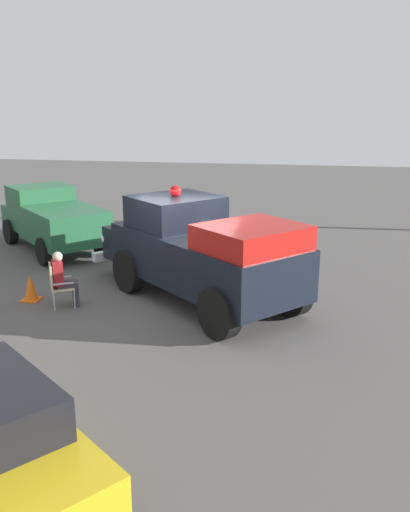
% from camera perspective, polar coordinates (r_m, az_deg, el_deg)
% --- Properties ---
extents(ground_plane, '(60.00, 60.00, 0.00)m').
position_cam_1_polar(ground_plane, '(12.77, -2.57, -4.77)').
color(ground_plane, '#514F4C').
extents(vintage_fire_truck, '(5.58, 5.88, 2.59)m').
position_cam_1_polar(vintage_fire_truck, '(12.53, -0.65, 0.59)').
color(vintage_fire_truck, black).
rests_on(vintage_fire_truck, ground).
extents(parked_pickup, '(4.59, 4.74, 1.90)m').
position_cam_1_polar(parked_pickup, '(17.79, -15.66, 3.84)').
color(parked_pickup, black).
rests_on(parked_pickup, ground).
extents(lawn_chair_near_truck, '(0.67, 0.67, 1.02)m').
position_cam_1_polar(lawn_chair_near_truck, '(12.68, -15.17, -2.66)').
color(lawn_chair_near_truck, '#B7BABF').
rests_on(lawn_chair_near_truck, ground).
extents(lawn_chair_spare, '(0.68, 0.67, 1.02)m').
position_cam_1_polar(lawn_chair_spare, '(16.06, 3.04, 1.71)').
color(lawn_chair_spare, '#B7BABF').
rests_on(lawn_chair_spare, ground).
extents(spectator_seated, '(0.59, 0.65, 1.29)m').
position_cam_1_polar(spectator_seated, '(12.65, -14.61, -2.14)').
color(spectator_seated, '#383842').
rests_on(spectator_seated, ground).
extents(traffic_cone, '(0.40, 0.40, 0.64)m').
position_cam_1_polar(traffic_cone, '(13.39, -17.71, -3.16)').
color(traffic_cone, orange).
rests_on(traffic_cone, ground).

